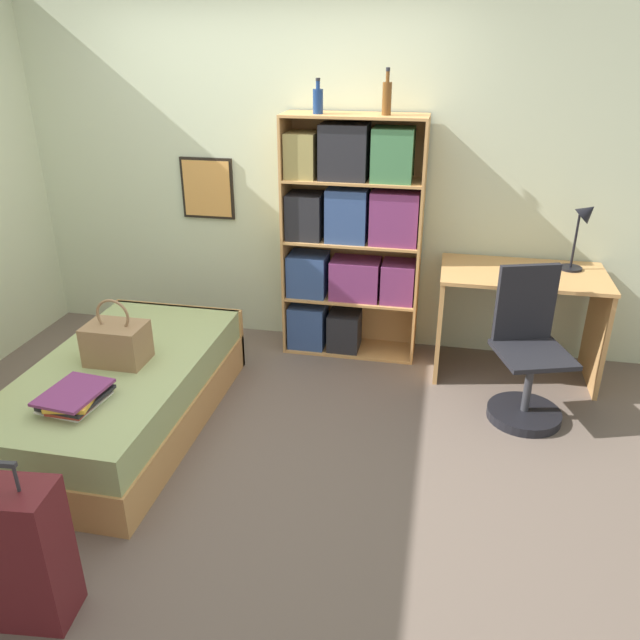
{
  "coord_description": "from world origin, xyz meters",
  "views": [
    {
      "loc": [
        1.23,
        -2.97,
        2.21
      ],
      "look_at": [
        0.58,
        0.18,
        0.75
      ],
      "focal_mm": 35.0,
      "sensor_mm": 36.0,
      "label": 1
    }
  ],
  "objects_px": {
    "bottle_green": "(318,100)",
    "desk": "(519,306)",
    "handbag": "(117,342)",
    "desk_chair": "(526,370)",
    "suitcase": "(2,553)",
    "bottle_brown": "(387,97)",
    "book_stack_on_bed": "(76,397)",
    "bed": "(124,393)",
    "bookcase": "(349,236)",
    "desk_lamp": "(584,223)"
  },
  "relations": [
    {
      "from": "handbag",
      "to": "bottle_green",
      "type": "height_order",
      "value": "bottle_green"
    },
    {
      "from": "book_stack_on_bed",
      "to": "bottle_brown",
      "type": "relative_size",
      "value": 1.31
    },
    {
      "from": "desk",
      "to": "desk_chair",
      "type": "bearing_deg",
      "value": -87.42
    },
    {
      "from": "bed",
      "to": "bookcase",
      "type": "height_order",
      "value": "bookcase"
    },
    {
      "from": "bottle_green",
      "to": "desk",
      "type": "relative_size",
      "value": 0.2
    },
    {
      "from": "bed",
      "to": "bookcase",
      "type": "distance_m",
      "value": 1.88
    },
    {
      "from": "bottle_green",
      "to": "desk_chair",
      "type": "xyz_separation_m",
      "value": [
        1.46,
        -0.64,
        -1.52
      ]
    },
    {
      "from": "suitcase",
      "to": "bed",
      "type": "bearing_deg",
      "value": 98.77
    },
    {
      "from": "suitcase",
      "to": "desk",
      "type": "height_order",
      "value": "suitcase"
    },
    {
      "from": "book_stack_on_bed",
      "to": "bookcase",
      "type": "relative_size",
      "value": 0.22
    },
    {
      "from": "bed",
      "to": "bottle_brown",
      "type": "height_order",
      "value": "bottle_brown"
    },
    {
      "from": "handbag",
      "to": "desk_chair",
      "type": "height_order",
      "value": "desk_chair"
    },
    {
      "from": "desk_chair",
      "to": "bottle_brown",
      "type": "bearing_deg",
      "value": 147.15
    },
    {
      "from": "suitcase",
      "to": "desk_chair",
      "type": "bearing_deg",
      "value": 42.3
    },
    {
      "from": "book_stack_on_bed",
      "to": "desk",
      "type": "relative_size",
      "value": 0.35
    },
    {
      "from": "bottle_brown",
      "to": "bookcase",
      "type": "bearing_deg",
      "value": 173.53
    },
    {
      "from": "bookcase",
      "to": "bottle_green",
      "type": "height_order",
      "value": "bottle_green"
    },
    {
      "from": "bookcase",
      "to": "desk",
      "type": "bearing_deg",
      "value": -6.12
    },
    {
      "from": "suitcase",
      "to": "bottle_brown",
      "type": "xyz_separation_m",
      "value": [
        1.2,
        2.66,
        1.54
      ]
    },
    {
      "from": "book_stack_on_bed",
      "to": "bookcase",
      "type": "distance_m",
      "value": 2.17
    },
    {
      "from": "bed",
      "to": "bookcase",
      "type": "xyz_separation_m",
      "value": [
        1.18,
        1.29,
        0.69
      ]
    },
    {
      "from": "book_stack_on_bed",
      "to": "bottle_brown",
      "type": "xyz_separation_m",
      "value": [
        1.39,
        1.75,
        1.38
      ]
    },
    {
      "from": "bookcase",
      "to": "suitcase",
      "type": "bearing_deg",
      "value": -109.68
    },
    {
      "from": "suitcase",
      "to": "bottle_green",
      "type": "height_order",
      "value": "bottle_green"
    },
    {
      "from": "suitcase",
      "to": "desk_lamp",
      "type": "relative_size",
      "value": 1.61
    },
    {
      "from": "bed",
      "to": "desk_chair",
      "type": "distance_m",
      "value": 2.5
    },
    {
      "from": "bottle_brown",
      "to": "book_stack_on_bed",
      "type": "bearing_deg",
      "value": -128.51
    },
    {
      "from": "suitcase",
      "to": "bookcase",
      "type": "height_order",
      "value": "bookcase"
    },
    {
      "from": "bottle_brown",
      "to": "desk",
      "type": "xyz_separation_m",
      "value": [
        0.99,
        -0.1,
        -1.34
      ]
    },
    {
      "from": "handbag",
      "to": "desk_lamp",
      "type": "bearing_deg",
      "value": 25.08
    },
    {
      "from": "bed",
      "to": "book_stack_on_bed",
      "type": "height_order",
      "value": "book_stack_on_bed"
    },
    {
      "from": "bottle_green",
      "to": "desk",
      "type": "bearing_deg",
      "value": -3.58
    },
    {
      "from": "bookcase",
      "to": "desk",
      "type": "distance_m",
      "value": 1.29
    },
    {
      "from": "bottle_green",
      "to": "bottle_brown",
      "type": "distance_m",
      "value": 0.45
    },
    {
      "from": "bottle_brown",
      "to": "handbag",
      "type": "bearing_deg",
      "value": -138.07
    },
    {
      "from": "bottle_brown",
      "to": "desk_lamp",
      "type": "bearing_deg",
      "value": 0.78
    },
    {
      "from": "bottle_brown",
      "to": "bed",
      "type": "bearing_deg",
      "value": -138.24
    },
    {
      "from": "handbag",
      "to": "desk",
      "type": "height_order",
      "value": "handbag"
    },
    {
      "from": "bed",
      "to": "handbag",
      "type": "xyz_separation_m",
      "value": [
        0.0,
        -0.0,
        0.35
      ]
    },
    {
      "from": "desk_chair",
      "to": "desk_lamp",
      "type": "bearing_deg",
      "value": 64.15
    },
    {
      "from": "suitcase",
      "to": "bottle_green",
      "type": "xyz_separation_m",
      "value": [
        0.75,
        2.65,
        1.51
      ]
    },
    {
      "from": "bookcase",
      "to": "desk_lamp",
      "type": "relative_size",
      "value": 3.62
    },
    {
      "from": "suitcase",
      "to": "desk",
      "type": "relative_size",
      "value": 0.71
    },
    {
      "from": "handbag",
      "to": "desk",
      "type": "relative_size",
      "value": 0.37
    },
    {
      "from": "bottle_green",
      "to": "bottle_brown",
      "type": "xyz_separation_m",
      "value": [
        0.45,
        0.01,
        0.03
      ]
    },
    {
      "from": "suitcase",
      "to": "desk_lamp",
      "type": "bearing_deg",
      "value": 46.61
    },
    {
      "from": "desk_chair",
      "to": "bookcase",
      "type": "bearing_deg",
      "value": 151.43
    },
    {
      "from": "book_stack_on_bed",
      "to": "bottle_green",
      "type": "xyz_separation_m",
      "value": [
        0.94,
        1.74,
        1.35
      ]
    },
    {
      "from": "book_stack_on_bed",
      "to": "suitcase",
      "type": "xyz_separation_m",
      "value": [
        0.2,
        -0.91,
        -0.16
      ]
    },
    {
      "from": "bed",
      "to": "desk",
      "type": "xyz_separation_m",
      "value": [
        2.4,
        1.16,
        0.31
      ]
    }
  ]
}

